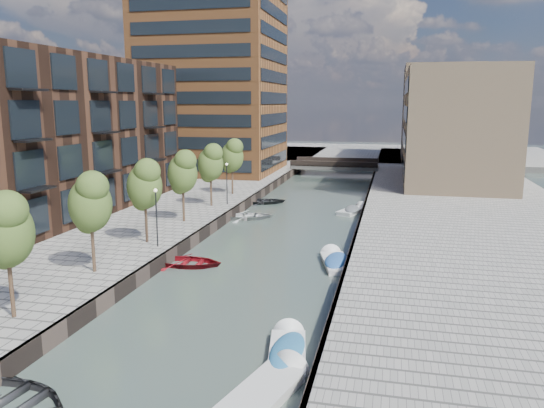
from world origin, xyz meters
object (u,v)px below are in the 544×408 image
(sloop_2, at_px, (189,266))
(sloop_0, at_px, (14,404))
(tree_4, at_px, (182,171))
(tree_1, at_px, (5,228))
(tree_6, at_px, (232,155))
(tree_5, at_px, (210,162))
(tree_2, at_px, (90,201))
(tree_3, at_px, (144,183))
(motorboat_0, at_px, (288,350))
(sloop_4, at_px, (265,203))
(bridge, at_px, (335,165))
(motorboat_3, at_px, (335,262))
(sloop_3, at_px, (249,219))
(motorboat_2, at_px, (267,392))
(motorboat_4, at_px, (354,210))
(car, at_px, (418,180))

(sloop_2, bearing_deg, sloop_0, 177.40)
(tree_4, bearing_deg, sloop_0, -81.54)
(tree_1, relative_size, sloop_0, 1.28)
(tree_1, height_order, tree_6, same)
(tree_5, bearing_deg, tree_2, -90.00)
(tree_6, distance_m, sloop_2, 23.63)
(tree_6, relative_size, sloop_2, 1.29)
(sloop_0, bearing_deg, tree_3, 19.50)
(sloop_2, height_order, motorboat_0, motorboat_0)
(sloop_4, bearing_deg, tree_5, 133.09)
(tree_3, bearing_deg, bridge, 79.75)
(sloop_0, xyz_separation_m, motorboat_3, (9.71, 19.85, 0.19))
(sloop_3, bearing_deg, motorboat_2, 175.42)
(sloop_0, bearing_deg, motorboat_2, -65.26)
(tree_6, bearing_deg, sloop_0, -84.48)
(tree_5, distance_m, motorboat_4, 15.20)
(tree_2, bearing_deg, motorboat_2, -35.83)
(tree_6, height_order, motorboat_3, tree_6)
(motorboat_0, xyz_separation_m, motorboat_2, (-0.12, -3.43, -0.08))
(tree_1, height_order, sloop_0, tree_1)
(tree_5, bearing_deg, car, 41.93)
(tree_5, bearing_deg, tree_6, 90.00)
(tree_1, relative_size, sloop_3, 1.25)
(tree_6, bearing_deg, tree_5, -90.00)
(motorboat_0, bearing_deg, tree_1, -175.00)
(tree_1, xyz_separation_m, motorboat_2, (12.86, -2.29, -5.21))
(sloop_3, bearing_deg, bridge, -29.02)
(motorboat_4, bearing_deg, tree_4, -138.81)
(tree_6, xyz_separation_m, sloop_2, (3.87, -22.70, -5.31))
(sloop_0, relative_size, car, 1.24)
(motorboat_4, bearing_deg, sloop_0, -104.27)
(tree_2, distance_m, tree_4, 14.00)
(bridge, distance_m, sloop_3, 33.90)
(motorboat_4, bearing_deg, car, 63.30)
(sloop_0, relative_size, motorboat_0, 0.99)
(motorboat_4, bearing_deg, tree_2, -117.59)
(motorboat_2, bearing_deg, motorboat_4, 88.99)
(tree_5, xyz_separation_m, motorboat_2, (12.86, -30.29, -5.21))
(tree_3, xyz_separation_m, car, (20.19, 32.14, -3.67))
(tree_1, xyz_separation_m, tree_5, (0.00, 28.00, 0.00))
(tree_6, relative_size, motorboat_0, 1.27)
(tree_4, height_order, tree_5, same)
(tree_5, xyz_separation_m, car, (20.19, 18.14, -3.67))
(bridge, bearing_deg, motorboat_0, -85.72)
(sloop_0, bearing_deg, tree_4, 16.46)
(sloop_2, bearing_deg, tree_6, 7.08)
(motorboat_0, bearing_deg, tree_6, 110.98)
(tree_6, bearing_deg, sloop_4, 6.36)
(tree_3, height_order, tree_5, same)
(tree_4, relative_size, sloop_4, 1.31)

